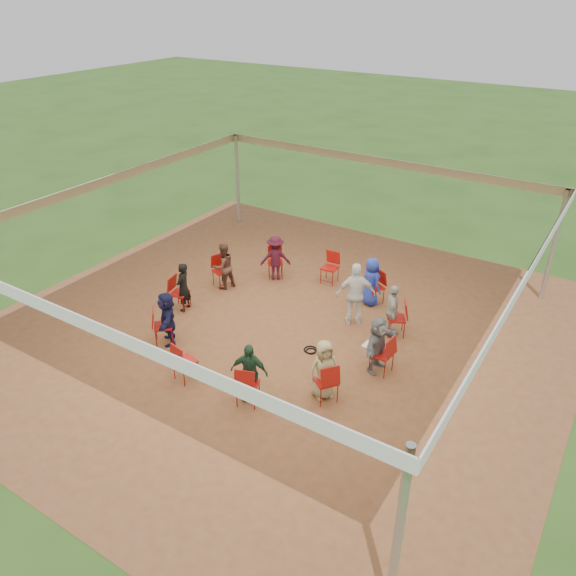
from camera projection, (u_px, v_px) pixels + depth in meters
The scene contains 26 objects.
ground at pixel (280, 329), 13.56m from camera, with size 80.00×80.00×0.00m, color #294E18.
dirt_patch at pixel (280, 329), 13.56m from camera, with size 13.00×13.00×0.00m, color brown.
tent at pixel (280, 239), 12.42m from camera, with size 10.33×10.33×3.00m.
chair_0 at pixel (382, 354), 11.89m from camera, with size 0.42×0.44×0.90m, color #A1110B, non-canonical shape.
chair_1 at pixel (396, 318), 13.15m from camera, with size 0.42×0.44×0.90m, color #A1110B, non-canonical shape.
chair_2 at pixel (374, 287), 14.47m from camera, with size 0.42×0.44×0.90m, color #A1110B, non-canonical shape.
chair_3 at pixel (330, 268), 15.44m from camera, with size 0.42×0.44×0.90m, color #A1110B, non-canonical shape.
chair_4 at pixel (275, 263), 15.74m from camera, with size 0.42×0.44×0.90m, color #A1110B, non-canonical shape.
chair_5 at pixel (222, 271), 15.28m from camera, with size 0.42×0.44×0.90m, color #A1110B, non-canonical shape.
chair_6 at pixel (180, 293), 14.20m from camera, with size 0.42×0.44×0.90m, color #A1110B, non-canonical shape.
chair_7 at pixel (163, 326), 12.85m from camera, with size 0.42×0.44×0.90m, color #A1110B, non-canonical shape.
chair_8 at pixel (185, 361), 11.66m from camera, with size 0.42×0.44×0.90m, color #A1110B, non-canonical shape.
chair_9 at pixel (248, 384), 11.00m from camera, with size 0.42×0.44×0.90m, color #A1110B, non-canonical shape.
chair_10 at pixel (326, 381), 11.08m from camera, with size 0.42×0.44×0.90m, color #A1110B, non-canonical shape.
person_seated_0 at pixel (378, 344), 11.85m from camera, with size 1.20×0.45×1.29m, color slate.
person_seated_1 at pixel (392, 311), 13.06m from camera, with size 0.76×0.39×1.29m, color #B5AFA1.
person_seated_2 at pixel (371, 281), 14.33m from camera, with size 0.63×0.35×1.29m, color #2337A6.
person_seated_3 at pixel (275, 258), 15.54m from camera, with size 0.84×0.41×1.29m, color #3B0D1B.
person_seated_4 at pixel (224, 266), 15.10m from camera, with size 0.63×0.36×1.29m, color #513025.
person_seated_5 at pixel (183, 287), 14.07m from camera, with size 0.47×0.31×1.29m, color black.
person_seated_6 at pixel (167, 318), 12.78m from camera, with size 1.20×0.45×1.29m, color #17173D.
person_seated_7 at pixel (249, 372), 11.00m from camera, with size 0.76×0.39×1.29m, color #244A30.
person_seated_8 at pixel (324, 369), 11.09m from camera, with size 0.63×0.35×1.29m, color tan.
standing_person at pixel (356, 294), 13.42m from camera, with size 0.95×0.48×1.61m, color white.
cable_coil at pixel (311, 350), 12.75m from camera, with size 0.36×0.36×0.03m.
laptop at pixel (371, 343), 11.96m from camera, with size 0.25×0.31×0.20m.
Camera 1 is at (6.30, -9.51, 7.41)m, focal length 35.00 mm.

